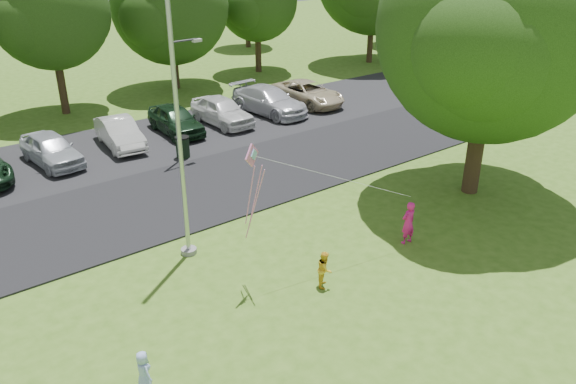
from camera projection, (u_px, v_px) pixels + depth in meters
ground at (380, 285)px, 16.24m from camera, size 120.00×120.00×0.00m
park_road at (218, 184)px, 22.70m from camera, size 60.00×6.00×0.06m
parking_strip at (149, 142)px, 27.37m from camera, size 42.00×7.00×0.06m
flagpole at (178, 128)px, 16.15m from camera, size 0.50×0.50×10.00m
street_lamp at (180, 90)px, 23.92m from camera, size 1.51×0.25×5.35m
trash_can at (183, 148)px, 25.20m from camera, size 0.65×0.65×1.03m
big_tree at (493, 33)px, 19.51m from camera, size 8.93×8.18×10.39m
tree_row at (98, 2)px, 32.14m from camera, size 64.35×11.94×10.88m
horizon_trees at (86, 8)px, 41.04m from camera, size 77.46×7.20×7.02m
parked_cars at (159, 124)px, 27.47m from camera, size 22.88×5.36×1.47m
woman at (408, 223)px, 18.19m from camera, size 0.56×0.38×1.48m
child_yellow at (325, 269)px, 16.03m from camera, size 0.68×0.67×1.11m
child_blue at (143, 371)px, 12.38m from camera, size 0.33×0.49×0.99m
kite at (256, 170)px, 15.04m from camera, size 5.52×1.49×2.90m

